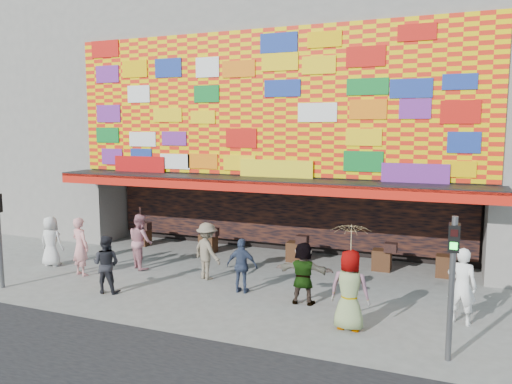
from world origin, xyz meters
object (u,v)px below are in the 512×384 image
ped_e (242,266)px  ped_h (462,286)px  signal_right (452,272)px  ped_i (141,241)px  ped_c (106,264)px  ped_f (303,273)px  ped_g (350,290)px  parasol (351,242)px  ped_a (51,241)px  ped_d (207,251)px  ped_b (80,246)px

ped_e → ped_h: (5.84, -0.10, 0.15)m
ped_h → signal_right: bearing=96.7°
ped_i → ped_c: bearing=136.2°
ped_c → ped_i: (-0.56, 2.49, 0.09)m
signal_right → ped_f: signal_right is taller
ped_g → parasol: (0.00, 0.00, 1.16)m
ped_c → parasol: 7.15m
ped_g → parasol: parasol is taller
ped_a → ped_c: bearing=151.0°
ped_h → ped_f: bearing=14.4°
ped_d → ped_g: ped_g is taller
ped_c → parasol: bearing=170.3°
ped_d → ped_g: (4.94, -2.26, 0.06)m
ped_b → ped_h: 11.34m
ped_a → ped_c: (3.56, -1.56, -0.02)m
ped_a → ped_h: bearing=173.7°
ped_b → ped_h: (11.33, 0.29, -0.00)m
ped_e → ped_i: (-4.19, 1.03, 0.13)m
ped_i → ped_g: bearing=-164.7°
ped_i → ped_e: bearing=-160.2°
ped_b → ped_c: bearing=164.9°
ped_i → parasol: bearing=-164.7°
ped_a → ped_b: ped_b is taller
ped_g → ped_e: bearing=-21.6°
ped_b → ped_i: ped_b is taller
ped_c → signal_right: bearing=165.3°
ped_b → ped_e: (5.49, 0.39, -0.15)m
ped_f → ped_d: bearing=-20.9°
ped_f → ped_c: bearing=7.9°
ped_a → ped_d: 5.70m
signal_right → ped_a: signal_right is taller
ped_h → ped_e: bearing=11.7°
ped_c → parasol: parasol is taller
ped_b → parasol: parasol is taller
ped_e → parasol: 3.94m
ped_a → ped_i: (3.01, 0.93, 0.06)m
ped_f → ped_h: 3.95m
ped_a → ped_d: size_ratio=0.96×
ped_g → ped_b: bearing=-5.1°
ped_b → ped_e: size_ratio=1.19×
signal_right → parasol: bearing=159.8°
signal_right → parasol: (-2.21, 0.81, 0.26)m
ped_d → ped_g: bearing=-177.8°
ped_h → ped_d: bearing=5.9°
ped_i → parasol: size_ratio=1.04×
ped_i → ped_h: bearing=-152.9°
ped_b → ped_g: ped_g is taller
ped_c → ped_f: (5.53, 1.24, 0.01)m
ped_g → ped_h: size_ratio=1.02×
signal_right → parasol: signal_right is taller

